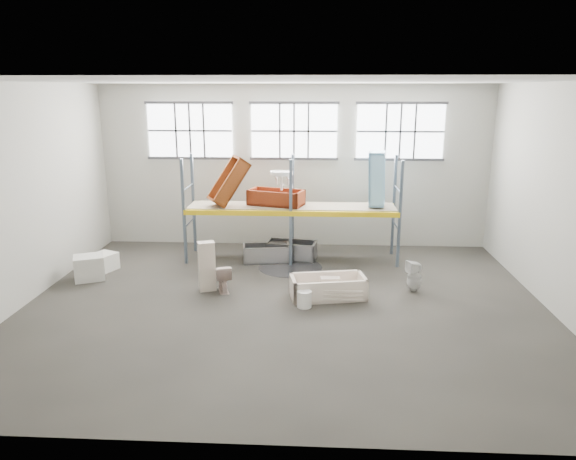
# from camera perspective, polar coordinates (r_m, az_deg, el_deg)

# --- Properties ---
(floor) EXTENTS (12.00, 10.00, 0.10)m
(floor) POSITION_cam_1_polar(r_m,az_deg,el_deg) (12.43, -0.38, -8.27)
(floor) COLOR #423F39
(floor) RESTS_ON ground
(ceiling) EXTENTS (12.00, 10.00, 0.10)m
(ceiling) POSITION_cam_1_polar(r_m,az_deg,el_deg) (11.42, -0.42, 15.96)
(ceiling) COLOR silver
(ceiling) RESTS_ON ground
(wall_back) EXTENTS (12.00, 0.10, 5.00)m
(wall_back) POSITION_cam_1_polar(r_m,az_deg,el_deg) (16.63, 0.66, 6.83)
(wall_back) COLOR #AFAFA3
(wall_back) RESTS_ON ground
(wall_front) EXTENTS (12.00, 0.10, 5.00)m
(wall_front) POSITION_cam_1_polar(r_m,az_deg,el_deg) (6.81, -2.97, -5.26)
(wall_front) COLOR beige
(wall_front) RESTS_ON ground
(wall_left) EXTENTS (0.10, 10.00, 5.00)m
(wall_left) POSITION_cam_1_polar(r_m,az_deg,el_deg) (13.45, -27.12, 3.24)
(wall_left) COLOR #B3B3A7
(wall_left) RESTS_ON ground
(wall_right) EXTENTS (0.10, 10.00, 5.00)m
(wall_right) POSITION_cam_1_polar(r_m,az_deg,el_deg) (12.81, 27.76, 2.65)
(wall_right) COLOR #B3B2A5
(wall_right) RESTS_ON ground
(window_left) EXTENTS (2.60, 0.04, 1.60)m
(window_left) POSITION_cam_1_polar(r_m,az_deg,el_deg) (16.84, -10.47, 10.45)
(window_left) COLOR white
(window_left) RESTS_ON wall_back
(window_mid) EXTENTS (2.60, 0.04, 1.60)m
(window_mid) POSITION_cam_1_polar(r_m,az_deg,el_deg) (16.40, 0.66, 10.58)
(window_mid) COLOR white
(window_mid) RESTS_ON wall_back
(window_right) EXTENTS (2.60, 0.04, 1.60)m
(window_right) POSITION_cam_1_polar(r_m,az_deg,el_deg) (16.58, 11.96, 10.31)
(window_right) COLOR white
(window_right) RESTS_ON wall_back
(rack_upright_la) EXTENTS (0.08, 0.08, 3.00)m
(rack_upright_la) POSITION_cam_1_polar(r_m,az_deg,el_deg) (15.14, -11.13, 1.89)
(rack_upright_la) COLOR slate
(rack_upright_la) RESTS_ON floor
(rack_upright_lb) EXTENTS (0.08, 0.08, 3.00)m
(rack_upright_lb) POSITION_cam_1_polar(r_m,az_deg,el_deg) (16.28, -10.12, 2.84)
(rack_upright_lb) COLOR slate
(rack_upright_lb) RESTS_ON floor
(rack_upright_ma) EXTENTS (0.08, 0.08, 3.00)m
(rack_upright_ma) POSITION_cam_1_polar(r_m,az_deg,el_deg) (14.70, 0.29, 1.78)
(rack_upright_ma) COLOR slate
(rack_upright_ma) RESTS_ON floor
(rack_upright_mb) EXTENTS (0.08, 0.08, 3.00)m
(rack_upright_mb) POSITION_cam_1_polar(r_m,az_deg,el_deg) (15.87, 0.50, 2.77)
(rack_upright_mb) COLOR slate
(rack_upright_mb) RESTS_ON floor
(rack_upright_ra) EXTENTS (0.08, 0.08, 3.00)m
(rack_upright_ra) POSITION_cam_1_polar(r_m,az_deg,el_deg) (14.87, 11.93, 1.60)
(rack_upright_ra) COLOR slate
(rack_upright_ra) RESTS_ON floor
(rack_upright_rb) EXTENTS (0.08, 0.08, 3.00)m
(rack_upright_rb) POSITION_cam_1_polar(r_m,az_deg,el_deg) (16.02, 11.29, 2.59)
(rack_upright_rb) COLOR slate
(rack_upright_rb) RESTS_ON floor
(rack_beam_front) EXTENTS (6.00, 0.10, 0.14)m
(rack_beam_front) POSITION_cam_1_polar(r_m,az_deg,el_deg) (14.70, 0.29, 1.78)
(rack_beam_front) COLOR yellow
(rack_beam_front) RESTS_ON floor
(rack_beam_back) EXTENTS (6.00, 0.10, 0.14)m
(rack_beam_back) POSITION_cam_1_polar(r_m,az_deg,el_deg) (15.87, 0.50, 2.77)
(rack_beam_back) COLOR yellow
(rack_beam_back) RESTS_ON floor
(shelf_deck) EXTENTS (5.90, 1.10, 0.03)m
(shelf_deck) POSITION_cam_1_polar(r_m,az_deg,el_deg) (15.27, 0.40, 2.59)
(shelf_deck) COLOR gray
(shelf_deck) RESTS_ON floor
(wet_patch) EXTENTS (1.80, 1.80, 0.00)m
(wet_patch) POSITION_cam_1_polar(r_m,az_deg,el_deg) (14.93, 0.25, -4.00)
(wet_patch) COLOR black
(wet_patch) RESTS_ON floor
(bathtub_beige) EXTENTS (1.89, 1.14, 0.52)m
(bathtub_beige) POSITION_cam_1_polar(r_m,az_deg,el_deg) (12.79, 4.31, -6.11)
(bathtub_beige) COLOR #F6E3D1
(bathtub_beige) RESTS_ON floor
(cistern_spare) EXTENTS (0.47, 0.25, 0.43)m
(cistern_spare) POSITION_cam_1_polar(r_m,az_deg,el_deg) (12.79, 4.55, -6.03)
(cistern_spare) COLOR beige
(cistern_spare) RESTS_ON bathtub_beige
(sink_in_tub) EXTENTS (0.52, 0.52, 0.15)m
(sink_in_tub) POSITION_cam_1_polar(r_m,az_deg,el_deg) (13.00, 1.83, -6.20)
(sink_in_tub) COLOR beige
(sink_in_tub) RESTS_ON bathtub_beige
(toilet_beige) EXTENTS (0.57, 0.76, 0.69)m
(toilet_beige) POSITION_cam_1_polar(r_m,az_deg,el_deg) (13.21, -7.02, -5.09)
(toilet_beige) COLOR beige
(toilet_beige) RESTS_ON floor
(cistern_tall) EXTENTS (0.47, 0.38, 1.24)m
(cistern_tall) POSITION_cam_1_polar(r_m,az_deg,el_deg) (13.22, -8.72, -3.88)
(cistern_tall) COLOR beige
(cistern_tall) RESTS_ON floor
(toilet_white) EXTENTS (0.45, 0.44, 0.78)m
(toilet_white) POSITION_cam_1_polar(r_m,az_deg,el_deg) (13.46, 13.41, -4.83)
(toilet_white) COLOR white
(toilet_white) RESTS_ON floor
(steel_tub_left) EXTENTS (1.41, 0.80, 0.49)m
(steel_tub_left) POSITION_cam_1_polar(r_m,az_deg,el_deg) (15.37, -2.34, -2.50)
(steel_tub_left) COLOR #ACAEB3
(steel_tub_left) RESTS_ON floor
(steel_tub_right) EXTENTS (1.52, 0.87, 0.52)m
(steel_tub_right) POSITION_cam_1_polar(r_m,az_deg,el_deg) (15.57, 0.36, -2.18)
(steel_tub_right) COLOR #9D9EA4
(steel_tub_right) RESTS_ON floor
(rust_tub_flat) EXTENTS (1.70, 1.17, 0.44)m
(rust_tub_flat) POSITION_cam_1_polar(r_m,az_deg,el_deg) (15.30, -1.29, 3.52)
(rust_tub_flat) COLOR #7D3007
(rust_tub_flat) RESTS_ON shelf_deck
(rust_tub_tilted) EXTENTS (1.35, 1.13, 1.43)m
(rust_tub_tilted) POSITION_cam_1_polar(r_m,az_deg,el_deg) (15.24, -6.38, 5.21)
(rust_tub_tilted) COLOR maroon
(rust_tub_tilted) RESTS_ON shelf_deck
(sink_on_shelf) EXTENTS (0.67, 0.54, 0.56)m
(sink_on_shelf) POSITION_cam_1_polar(r_m,az_deg,el_deg) (15.05, -0.70, 4.40)
(sink_on_shelf) COLOR white
(sink_on_shelf) RESTS_ON rust_tub_flat
(blue_tub_upright) EXTENTS (0.59, 0.78, 1.53)m
(blue_tub_upright) POSITION_cam_1_polar(r_m,az_deg,el_deg) (15.20, 9.53, 5.45)
(blue_tub_upright) COLOR #8CCCF1
(blue_tub_upright) RESTS_ON shelf_deck
(bucket) EXTENTS (0.38, 0.38, 0.39)m
(bucket) POSITION_cam_1_polar(r_m,az_deg,el_deg) (12.23, 1.77, -7.42)
(bucket) COLOR white
(bucket) RESTS_ON floor
(carton_near) EXTENTS (0.93, 0.88, 0.63)m
(carton_near) POSITION_cam_1_polar(r_m,az_deg,el_deg) (14.86, -20.57, -3.80)
(carton_near) COLOR silver
(carton_near) RESTS_ON floor
(carton_far) EXTENTS (0.75, 0.75, 0.47)m
(carton_far) POSITION_cam_1_polar(r_m,az_deg,el_deg) (15.51, -19.08, -3.21)
(carton_far) COLOR white
(carton_far) RESTS_ON floor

